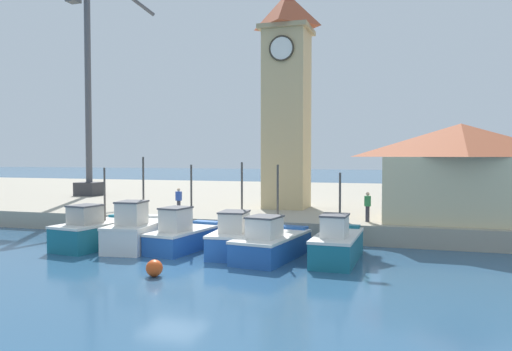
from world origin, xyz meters
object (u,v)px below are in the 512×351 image
fishing_boat_mid_right (337,244)px  dock_worker_along_quay (368,206)px  fishing_boat_left_inner (184,235)px  fishing_boat_mid_left (238,238)px  dock_worker_near_tower (179,201)px  fishing_boat_left_outer (138,232)px  clock_tower (287,95)px  mooring_buoy (154,268)px  warehouse_right (460,171)px  port_crane_near (90,105)px  fishing_boat_far_left (96,232)px  fishing_boat_center (272,243)px

fishing_boat_mid_right → dock_worker_along_quay: bearing=81.5°
fishing_boat_left_inner → fishing_boat_mid_left: 2.85m
dock_worker_near_tower → fishing_boat_left_outer: bearing=-84.9°
clock_tower → mooring_buoy: clock_tower is taller
fishing_boat_left_inner → dock_worker_along_quay: bearing=31.7°
fishing_boat_left_outer → mooring_buoy: bearing=-54.1°
mooring_buoy → dock_worker_near_tower: dock_worker_near_tower is taller
warehouse_right → port_crane_near: 32.13m
fishing_boat_left_outer → dock_worker_near_tower: (-0.50, 5.65, 1.07)m
fishing_boat_mid_left → clock_tower: (-0.31, 11.04, 8.07)m
clock_tower → port_crane_near: 20.18m
fishing_boat_left_inner → port_crane_near: port_crane_near is taller
warehouse_right → fishing_boat_far_left: bearing=-157.0°
fishing_boat_left_outer → mooring_buoy: (3.64, -5.02, -0.51)m
fishing_boat_left_inner → clock_tower: (2.54, 11.03, 8.08)m
fishing_boat_center → mooring_buoy: fishing_boat_center is taller
fishing_boat_far_left → warehouse_right: bearing=23.0°
fishing_boat_left_outer → fishing_boat_center: fishing_boat_left_outer is taller
mooring_buoy → fishing_boat_mid_right: bearing=37.6°
dock_worker_near_tower → dock_worker_along_quay: 11.37m
fishing_boat_far_left → fishing_boat_mid_right: bearing=1.2°
fishing_boat_far_left → port_crane_near: size_ratio=0.24×
dock_worker_near_tower → clock_tower: bearing=46.6°
fishing_boat_center → fishing_boat_left_outer: bearing=176.5°
fishing_boat_left_inner → fishing_boat_center: bearing=-9.3°
fishing_boat_mid_right → clock_tower: clock_tower is taller
fishing_boat_left_inner → warehouse_right: size_ratio=0.59×
fishing_boat_mid_right → dock_worker_near_tower: size_ratio=2.97×
fishing_boat_left_inner → mooring_buoy: bearing=-76.6°
fishing_boat_mid_left → port_crane_near: port_crane_near is taller
fishing_boat_center → fishing_boat_mid_right: bearing=6.4°
fishing_boat_far_left → fishing_boat_center: 9.30m
port_crane_near → fishing_boat_mid_left: bearing=-39.4°
fishing_boat_center → clock_tower: 14.49m
port_crane_near → dock_worker_near_tower: (14.07, -10.96, -7.36)m
fishing_boat_left_outer → port_crane_near: 23.65m
fishing_boat_mid_right → dock_worker_near_tower: bearing=151.3°
fishing_boat_center → fishing_boat_mid_left: bearing=157.5°
fishing_boat_left_outer → clock_tower: 14.73m
fishing_boat_left_inner → fishing_boat_center: size_ratio=0.96×
fishing_boat_left_inner → dock_worker_along_quay: 10.05m
fishing_boat_left_outer → dock_worker_near_tower: 5.77m
dock_worker_along_quay → fishing_boat_far_left: bearing=-155.6°
fishing_boat_far_left → dock_worker_along_quay: bearing=24.4°
dock_worker_near_tower → dock_worker_along_quay: same height
clock_tower → warehouse_right: clock_tower is taller
fishing_boat_left_inner → warehouse_right: (13.32, 6.91, 3.10)m
fishing_boat_mid_left → dock_worker_along_quay: (5.64, 5.25, 1.18)m
fishing_boat_left_inner → dock_worker_near_tower: fishing_boat_left_inner is taller
mooring_buoy → dock_worker_near_tower: size_ratio=0.40×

